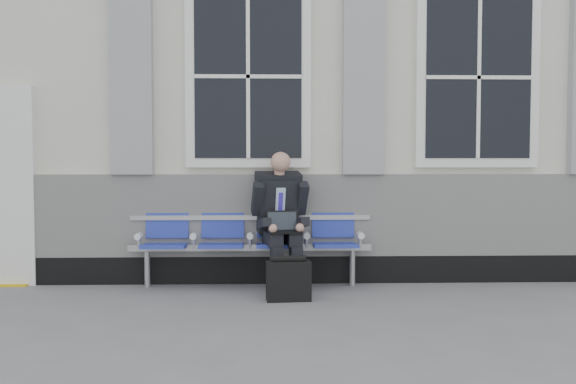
{
  "coord_description": "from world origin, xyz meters",
  "views": [
    {
      "loc": [
        -1.94,
        -5.53,
        1.37
      ],
      "look_at": [
        -1.74,
        0.9,
        1.03
      ],
      "focal_mm": 40.0,
      "sensor_mm": 36.0,
      "label": 1
    }
  ],
  "objects": [
    {
      "name": "ground",
      "position": [
        0.0,
        0.0,
        0.0
      ],
      "size": [
        70.0,
        70.0,
        0.0
      ],
      "primitive_type": "plane",
      "color": "slate",
      "rests_on": "ground"
    },
    {
      "name": "station_building",
      "position": [
        -0.02,
        3.47,
        2.22
      ],
      "size": [
        14.4,
        4.4,
        4.49
      ],
      "color": "silver",
      "rests_on": "ground"
    },
    {
      "name": "bench",
      "position": [
        -2.13,
        1.32,
        0.55
      ],
      "size": [
        2.6,
        0.47,
        0.91
      ],
      "color": "#9EA0A3",
      "rests_on": "ground"
    },
    {
      "name": "businessman",
      "position": [
        -1.81,
        1.19,
        0.78
      ],
      "size": [
        0.62,
        0.83,
        1.44
      ],
      "color": "black",
      "rests_on": "ground"
    },
    {
      "name": "briefcase",
      "position": [
        -1.74,
        0.59,
        0.2
      ],
      "size": [
        0.44,
        0.21,
        0.44
      ],
      "color": "black",
      "rests_on": "ground"
    }
  ]
}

